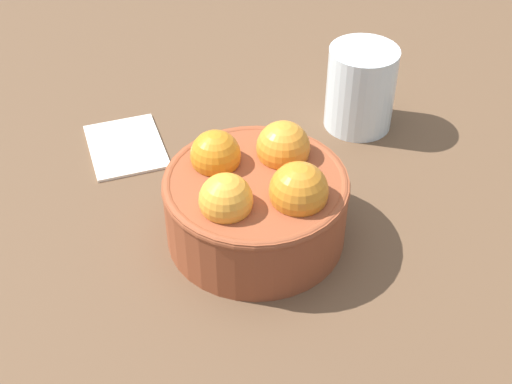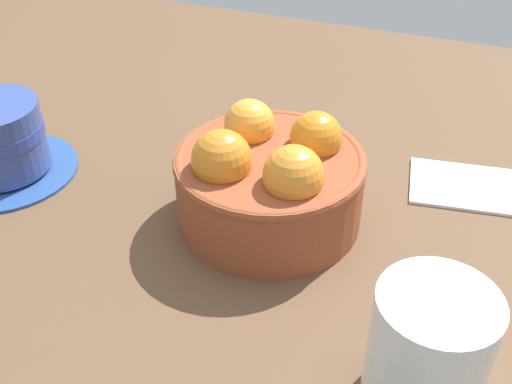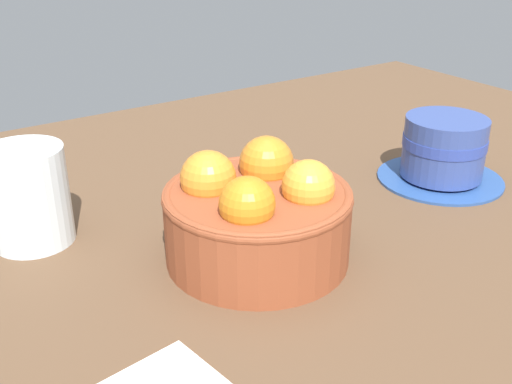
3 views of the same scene
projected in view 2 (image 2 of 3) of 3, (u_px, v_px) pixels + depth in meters
The scene contains 4 objects.
ground_plane at pixel (269, 239), 56.05cm from camera, with size 130.06×93.74×4.84cm, color brown.
terracotta_bowl at pixel (269, 179), 52.06cm from camera, with size 16.03×16.03×9.71cm.
water_glass at pixel (428, 353), 36.96cm from camera, with size 7.25×7.25×9.01cm, color silver.
folded_napkin at pixel (463, 185), 58.19cm from camera, with size 9.74×7.43×0.60cm, color white.
Camera 2 is at (-14.45, 40.25, 34.08)cm, focal length 43.55 mm.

